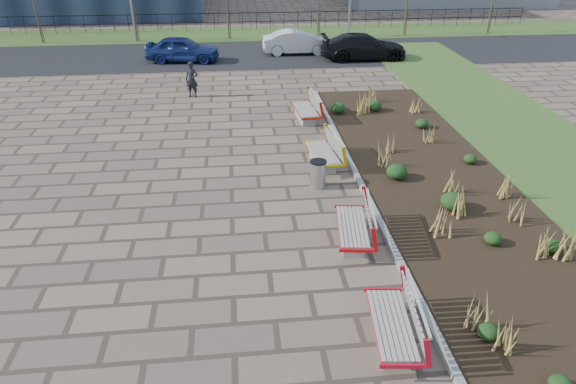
{
  "coord_description": "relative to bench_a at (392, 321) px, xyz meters",
  "views": [
    {
      "loc": [
        0.26,
        -8.76,
        7.29
      ],
      "look_at": [
        1.5,
        3.0,
        0.9
      ],
      "focal_mm": 32.0,
      "sensor_mm": 36.0,
      "label": 1
    }
  ],
  "objects": [
    {
      "name": "tree_a",
      "position": [
        -15.0,
        28.11,
        1.54
      ],
      "size": [
        1.4,
        1.4,
        4.0
      ],
      "primitive_type": null,
      "color": "#4C3D2D",
      "rests_on": "grass_verge_far"
    },
    {
      "name": "pedestrian",
      "position": [
        -4.68,
        15.84,
        0.29
      ],
      "size": [
        0.66,
        0.53,
        1.58
      ],
      "primitive_type": "imported",
      "rotation": [
        0.0,
        0.0,
        -0.29
      ],
      "color": "black",
      "rests_on": "ground"
    },
    {
      "name": "ground",
      "position": [
        -3.0,
        1.61,
        -0.5
      ],
      "size": [
        120.0,
        120.0,
        0.0
      ],
      "primitive_type": "plane",
      "color": "#6D5C4B",
      "rests_on": "ground"
    },
    {
      "name": "tree_f",
      "position": [
        15.0,
        28.11,
        1.54
      ],
      "size": [
        1.4,
        1.4,
        4.0
      ],
      "primitive_type": null,
      "color": "#4C3D2D",
      "rests_on": "grass_verge_far"
    },
    {
      "name": "litter_bin",
      "position": [
        -0.39,
        6.52,
        -0.08
      ],
      "size": [
        0.49,
        0.49,
        0.84
      ],
      "primitive_type": "cylinder",
      "color": "#B2B2B7",
      "rests_on": "ground"
    },
    {
      "name": "tree_d",
      "position": [
        3.0,
        28.11,
        1.54
      ],
      "size": [
        1.4,
        1.4,
        4.0
      ],
      "primitive_type": null,
      "color": "#4C3D2D",
      "rests_on": "grass_verge_far"
    },
    {
      "name": "car_silver",
      "position": [
        1.03,
        23.5,
        0.19
      ],
      "size": [
        4.11,
        1.5,
        1.34
      ],
      "primitive_type": "imported",
      "rotation": [
        0.0,
        0.0,
        1.55
      ],
      "color": "silver",
      "rests_on": "road"
    },
    {
      "name": "bench_c",
      "position": [
        0.0,
        8.03,
        0.0
      ],
      "size": [
        1.11,
        2.18,
        1.0
      ],
      "primitive_type": null,
      "rotation": [
        0.0,
        0.0,
        0.1
      ],
      "color": "#D0A30A",
      "rests_on": "ground"
    },
    {
      "name": "grass_verge_near",
      "position": [
        8.0,
        6.61,
        -0.48
      ],
      "size": [
        5.0,
        38.0,
        0.04
      ],
      "primitive_type": "cube",
      "color": "#33511E",
      "rests_on": "ground"
    },
    {
      "name": "car_blue",
      "position": [
        -5.58,
        22.33,
        0.21
      ],
      "size": [
        4.23,
        2.14,
        1.38
      ],
      "primitive_type": "imported",
      "rotation": [
        0.0,
        0.0,
        1.44
      ],
      "color": "navy",
      "rests_on": "road"
    },
    {
      "name": "bench_b",
      "position": [
        0.0,
        3.49,
        0.0
      ],
      "size": [
        1.17,
        2.2,
        1.0
      ],
      "primitive_type": null,
      "rotation": [
        0.0,
        0.0,
        -0.13
      ],
      "color": "red",
      "rests_on": "ground"
    },
    {
      "name": "tree_b",
      "position": [
        -9.0,
        28.11,
        1.54
      ],
      "size": [
        1.4,
        1.4,
        4.0
      ],
      "primitive_type": null,
      "color": "#4C3D2D",
      "rests_on": "grass_verge_far"
    },
    {
      "name": "bench_a",
      "position": [
        0.0,
        0.0,
        0.0
      ],
      "size": [
        1.11,
        2.18,
        1.0
      ],
      "primitive_type": null,
      "rotation": [
        0.0,
        0.0,
        -0.1
      ],
      "color": "red",
      "rests_on": "ground"
    },
    {
      "name": "grass_verge_far",
      "position": [
        -3.0,
        29.61,
        -0.48
      ],
      "size": [
        80.0,
        5.0,
        0.04
      ],
      "primitive_type": "cube",
      "color": "#33511E",
      "rests_on": "ground"
    },
    {
      "name": "planting_bed",
      "position": [
        3.25,
        6.61,
        -0.45
      ],
      "size": [
        4.5,
        18.0,
        0.1
      ],
      "primitive_type": "cube",
      "color": "black",
      "rests_on": "ground"
    },
    {
      "name": "bench_d",
      "position": [
        0.0,
        12.33,
        0.0
      ],
      "size": [
        1.1,
        2.18,
        1.0
      ],
      "primitive_type": null,
      "rotation": [
        0.0,
        0.0,
        0.1
      ],
      "color": "#B2150B",
      "rests_on": "ground"
    },
    {
      "name": "road",
      "position": [
        -3.0,
        23.61,
        -0.49
      ],
      "size": [
        80.0,
        7.0,
        0.02
      ],
      "primitive_type": "cube",
      "color": "black",
      "rests_on": "ground"
    },
    {
      "name": "railing_fence",
      "position": [
        -3.0,
        31.11,
        0.14
      ],
      "size": [
        44.0,
        0.1,
        1.2
      ],
      "primitive_type": null,
      "color": "black",
      "rests_on": "grass_verge_far"
    },
    {
      "name": "tree_c",
      "position": [
        -3.0,
        28.11,
        1.54
      ],
      "size": [
        1.4,
        1.4,
        4.0
      ],
      "primitive_type": null,
      "color": "#4C3D2D",
      "rests_on": "grass_verge_far"
    },
    {
      "name": "tree_e",
      "position": [
        9.0,
        28.11,
        1.54
      ],
      "size": [
        1.4,
        1.4,
        4.0
      ],
      "primitive_type": null,
      "color": "#4C3D2D",
      "rests_on": "grass_verge_far"
    },
    {
      "name": "car_black",
      "position": [
        4.63,
        21.81,
        0.22
      ],
      "size": [
        4.89,
        2.06,
        1.41
      ],
      "primitive_type": "imported",
      "rotation": [
        0.0,
        0.0,
        1.55
      ],
      "color": "black",
      "rests_on": "road"
    },
    {
      "name": "planting_curb",
      "position": [
        0.92,
        6.61,
        -0.42
      ],
      "size": [
        0.16,
        18.0,
        0.15
      ],
      "primitive_type": "cube",
      "color": "gray",
      "rests_on": "ground"
    }
  ]
}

